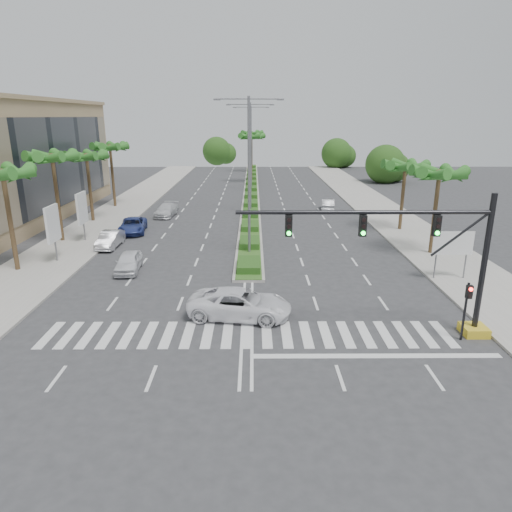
{
  "coord_description": "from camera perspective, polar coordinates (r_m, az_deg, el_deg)",
  "views": [
    {
      "loc": [
        0.34,
        -20.9,
        10.6
      ],
      "look_at": [
        0.47,
        3.82,
        3.0
      ],
      "focal_mm": 32.0,
      "sensor_mm": 36.0,
      "label": 1
    }
  ],
  "objects": [
    {
      "name": "car_parked_a",
      "position": [
        33.63,
        -15.64,
        -0.72
      ],
      "size": [
        1.9,
        4.09,
        1.36
      ],
      "primitive_type": "imported",
      "rotation": [
        0.0,
        0.0,
        0.08
      ],
      "color": "silver",
      "rests_on": "ground"
    },
    {
      "name": "streetlight_mid",
      "position": [
        51.04,
        -0.71,
        12.83
      ],
      "size": [
        5.1,
        0.25,
        12.0
      ],
      "color": "slate",
      "rests_on": "ground"
    },
    {
      "name": "palm_left_end",
      "position": [
        57.55,
        -17.77,
        12.6
      ],
      "size": [
        4.57,
        4.68,
        7.75
      ],
      "color": "brown",
      "rests_on": "ground"
    },
    {
      "name": "ground",
      "position": [
        23.44,
        -1.12,
        -9.8
      ],
      "size": [
        160.0,
        160.0,
        0.0
      ],
      "primitive_type": "plane",
      "color": "#333335",
      "rests_on": "ground"
    },
    {
      "name": "pedestrian_signal",
      "position": [
        24.24,
        24.87,
        -5.25
      ],
      "size": [
        0.28,
        0.36,
        3.0
      ],
      "color": "black",
      "rests_on": "ground"
    },
    {
      "name": "car_parked_c",
      "position": [
        44.78,
        -15.13,
        3.7
      ],
      "size": [
        2.9,
        5.21,
        1.38
      ],
      "primitive_type": "imported",
      "rotation": [
        0.0,
        0.0,
        0.13
      ],
      "color": "navy",
      "rests_on": "ground"
    },
    {
      "name": "palm_right_far",
      "position": [
        45.42,
        18.16,
        10.34
      ],
      "size": [
        4.57,
        4.68,
        6.75
      ],
      "color": "brown",
      "rests_on": "ground"
    },
    {
      "name": "palm_median_b",
      "position": [
        90.97,
        -0.55,
        14.93
      ],
      "size": [
        4.57,
        4.68,
        8.05
      ],
      "color": "brown",
      "rests_on": "ground"
    },
    {
      "name": "footpath_left",
      "position": [
        45.0,
        -20.53,
        2.46
      ],
      "size": [
        6.0,
        120.0,
        0.15
      ],
      "primitive_type": "cube",
      "color": "gray",
      "rests_on": "ground"
    },
    {
      "name": "median_grass",
      "position": [
        66.71,
        -0.61,
        8.14
      ],
      "size": [
        1.8,
        75.0,
        0.04
      ],
      "primitive_type": "cube",
      "color": "#31511B",
      "rests_on": "median"
    },
    {
      "name": "palm_left_near",
      "position": [
        35.41,
        -29.07,
        8.63
      ],
      "size": [
        4.57,
        4.68,
        7.55
      ],
      "color": "brown",
      "rests_on": "ground"
    },
    {
      "name": "palm_median_a",
      "position": [
        75.98,
        -0.59,
        14.5
      ],
      "size": [
        4.57,
        4.68,
        8.05
      ],
      "color": "brown",
      "rests_on": "ground"
    },
    {
      "name": "car_right",
      "position": [
        54.32,
        8.95,
        6.36
      ],
      "size": [
        1.97,
        4.29,
        1.36
      ],
      "primitive_type": "imported",
      "rotation": [
        0.0,
        0.0,
        3.01
      ],
      "color": "#A5A5AA",
      "rests_on": "ground"
    },
    {
      "name": "direction_sign",
      "position": [
        32.78,
        23.38,
        1.27
      ],
      "size": [
        2.7,
        0.11,
        3.4
      ],
      "color": "slate",
      "rests_on": "ground"
    },
    {
      "name": "streetlight_near",
      "position": [
        35.11,
        -0.88,
        10.89
      ],
      "size": [
        5.1,
        0.25,
        12.0
      ],
      "color": "slate",
      "rests_on": "ground"
    },
    {
      "name": "billboard_near",
      "position": [
        36.89,
        -24.08,
        3.64
      ],
      "size": [
        0.18,
        2.1,
        4.35
      ],
      "color": "slate",
      "rests_on": "ground"
    },
    {
      "name": "palm_left_mid",
      "position": [
        42.54,
        -24.1,
        10.89
      ],
      "size": [
        4.57,
        4.68,
        7.95
      ],
      "color": "brown",
      "rests_on": "ground"
    },
    {
      "name": "car_parked_b",
      "position": [
        40.27,
        -17.79,
        1.99
      ],
      "size": [
        1.54,
        4.14,
        1.35
      ],
      "primitive_type": "imported",
      "rotation": [
        0.0,
        0.0,
        -0.03
      ],
      "color": "silver",
      "rests_on": "ground"
    },
    {
      "name": "billboard_far",
      "position": [
        42.33,
        -20.93,
        5.57
      ],
      "size": [
        0.18,
        2.1,
        4.35
      ],
      "color": "slate",
      "rests_on": "ground"
    },
    {
      "name": "palm_left_far",
      "position": [
        50.0,
        -20.41,
        11.34
      ],
      "size": [
        4.57,
        4.68,
        7.35
      ],
      "color": "brown",
      "rests_on": "ground"
    },
    {
      "name": "palm_right_near",
      "position": [
        37.92,
        21.91,
        9.22
      ],
      "size": [
        4.57,
        4.68,
        7.05
      ],
      "color": "brown",
      "rests_on": "ground"
    },
    {
      "name": "streetlight_far",
      "position": [
        67.01,
        -0.62,
        13.84
      ],
      "size": [
        5.1,
        0.25,
        12.0
      ],
      "color": "slate",
      "rests_on": "ground"
    },
    {
      "name": "signal_gantry",
      "position": [
        23.83,
        21.73,
        -1.61
      ],
      "size": [
        12.6,
        1.2,
        7.2
      ],
      "color": "gold",
      "rests_on": "ground"
    },
    {
      "name": "median",
      "position": [
        66.73,
        -0.61,
        8.04
      ],
      "size": [
        2.2,
        75.0,
        0.2
      ],
      "primitive_type": "cube",
      "color": "gray",
      "rests_on": "ground"
    },
    {
      "name": "car_parked_d",
      "position": [
        51.48,
        -11.13,
        5.65
      ],
      "size": [
        2.37,
        4.82,
        1.35
      ],
      "primitive_type": "imported",
      "rotation": [
        0.0,
        0.0,
        -0.11
      ],
      "color": "silver",
      "rests_on": "ground"
    },
    {
      "name": "car_crossing",
      "position": [
        25.06,
        -2.03,
        -5.98
      ],
      "size": [
        5.96,
        3.4,
        1.57
      ],
      "primitive_type": "imported",
      "rotation": [
        0.0,
        0.0,
        1.42
      ],
      "color": "white",
      "rests_on": "ground"
    },
    {
      "name": "footpath_right",
      "position": [
        44.77,
        19.1,
        2.54
      ],
      "size": [
        6.0,
        120.0,
        0.15
      ],
      "primitive_type": "cube",
      "color": "gray",
      "rests_on": "ground"
    }
  ]
}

